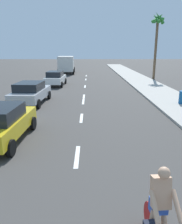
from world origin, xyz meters
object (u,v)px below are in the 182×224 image
Objects in this scene: parked_car_yellow at (1,123)px; parked_car_silver at (31,92)px; cyclist at (158,217)px; palm_tree_distant at (157,27)px; parked_car_white at (55,78)px; delivery_truck at (66,64)px.

parked_car_silver is at bearing 96.83° from parked_car_yellow.
cyclist is 28.62m from palm_tree_distant.
parked_car_yellow is at bearing -120.14° from palm_tree_distant.
parked_car_white is 0.67× the size of delivery_truck.
delivery_truck is 15.40m from palm_tree_distant.
palm_tree_distant reaches higher than parked_car_yellow.
parked_car_silver is 21.70m from delivery_truck.
parked_car_white is 13.20m from delivery_truck.
palm_tree_distant is at bearing 62.22° from parked_car_yellow.
delivery_truck is (-0.09, 13.19, 0.67)m from parked_car_white.
cyclist reaches higher than parked_car_yellow.
parked_car_yellow is 0.92× the size of parked_car_silver.
cyclist is 34.72m from delivery_truck.
parked_car_silver is at bearing -132.17° from palm_tree_distant.
parked_car_silver is 1.09× the size of parked_car_white.
parked_car_yellow is (-4.99, 5.57, 0.01)m from cyclist.
cyclist is 0.42× the size of parked_car_yellow.
palm_tree_distant reaches higher than delivery_truck.
cyclist is at bearing -83.76° from delivery_truck.
parked_car_silver is 8.52m from parked_car_white.
parked_car_white is at bearing 92.29° from parked_car_yellow.
palm_tree_distant is at bearing -32.50° from delivery_truck.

